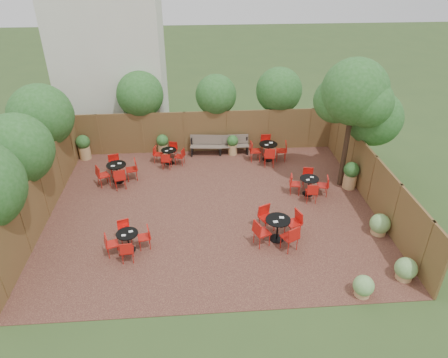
{
  "coord_description": "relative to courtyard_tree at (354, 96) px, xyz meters",
  "views": [
    {
      "loc": [
        -0.52,
        -12.67,
        8.68
      ],
      "look_at": [
        0.48,
        0.5,
        1.0
      ],
      "focal_mm": 32.61,
      "sensor_mm": 36.0,
      "label": 1
    }
  ],
  "objects": [
    {
      "name": "courtyard_tree",
      "position": [
        0.0,
        0.0,
        0.0
      ],
      "size": [
        2.67,
        2.57,
        5.19
      ],
      "rotation": [
        0.0,
        0.0,
        -0.2
      ],
      "color": "black",
      "rests_on": "courtyard_paving"
    },
    {
      "name": "courtyard_paving",
      "position": [
        -5.35,
        -1.37,
        -3.79
      ],
      "size": [
        12.0,
        10.0,
        0.02
      ],
      "primitive_type": "cube",
      "color": "#391B17",
      "rests_on": "ground"
    },
    {
      "name": "low_shrubs",
      "position": [
        -0.18,
        -4.74,
        -3.45
      ],
      "size": [
        2.24,
        3.36,
        0.74
      ],
      "color": "tan",
      "rests_on": "courtyard_paving"
    },
    {
      "name": "neighbour_building",
      "position": [
        -9.85,
        6.63,
        0.2
      ],
      "size": [
        5.0,
        4.0,
        8.0
      ],
      "primitive_type": "cube",
      "color": "beige",
      "rests_on": "ground"
    },
    {
      "name": "fence_right",
      "position": [
        0.65,
        -1.37,
        -2.8
      ],
      "size": [
        0.08,
        10.0,
        2.0
      ],
      "primitive_type": "cube",
      "color": "brown",
      "rests_on": "ground"
    },
    {
      "name": "fence_back",
      "position": [
        -5.35,
        3.63,
        -2.8
      ],
      "size": [
        12.0,
        0.08,
        2.0
      ],
      "primitive_type": "cube",
      "color": "brown",
      "rests_on": "ground"
    },
    {
      "name": "bistro_tables",
      "position": [
        -5.1,
        -0.27,
        -3.34
      ],
      "size": [
        9.28,
        7.56,
        0.94
      ],
      "color": "black",
      "rests_on": "courtyard_paving"
    },
    {
      "name": "park_bench_right",
      "position": [
        -5.39,
        3.25,
        -3.31
      ],
      "size": [
        1.52,
        0.64,
        0.92
      ],
      "rotation": [
        0.0,
        0.0,
        -0.11
      ],
      "color": "brown",
      "rests_on": "courtyard_paving"
    },
    {
      "name": "planters",
      "position": [
        -5.66,
        2.18,
        -3.2
      ],
      "size": [
        11.93,
        4.17,
        1.15
      ],
      "color": "tan",
      "rests_on": "courtyard_paving"
    },
    {
      "name": "overhang_foliage",
      "position": [
        -8.2,
        0.63,
        -1.09
      ],
      "size": [
        15.76,
        10.73,
        2.69
      ],
      "color": "#22581C",
      "rests_on": "ground"
    },
    {
      "name": "park_bench_left",
      "position": [
        -4.11,
        3.25,
        -3.33
      ],
      "size": [
        1.44,
        0.49,
        0.89
      ],
      "rotation": [
        0.0,
        0.0,
        0.02
      ],
      "color": "brown",
      "rests_on": "courtyard_paving"
    },
    {
      "name": "ground",
      "position": [
        -5.35,
        -1.37,
        -3.8
      ],
      "size": [
        80.0,
        80.0,
        0.0
      ],
      "primitive_type": "plane",
      "color": "#354F23",
      "rests_on": "ground"
    },
    {
      "name": "fence_left",
      "position": [
        -11.35,
        -1.37,
        -2.8
      ],
      "size": [
        0.08,
        10.0,
        2.0
      ],
      "primitive_type": "cube",
      "color": "brown",
      "rests_on": "ground"
    }
  ]
}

